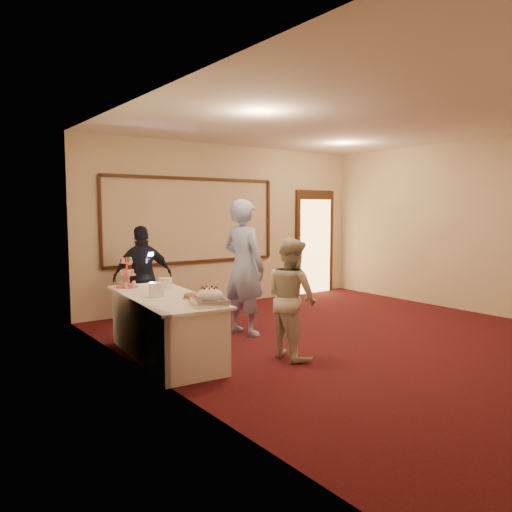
{
  "coord_description": "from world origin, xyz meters",
  "views": [
    {
      "loc": [
        -5.19,
        -4.48,
        1.83
      ],
      "look_at": [
        -1.08,
        1.17,
        1.15
      ],
      "focal_mm": 35.0,
      "sensor_mm": 36.0,
      "label": 1
    }
  ],
  "objects_px": {
    "plate_stack_a": "(157,289)",
    "plate_stack_b": "(165,284)",
    "woman": "(292,298)",
    "cupcake_stand": "(127,275)",
    "tart": "(193,296)",
    "guest": "(143,276)",
    "pavlova_tray": "(209,297)",
    "man": "(244,267)",
    "buffet_table": "(165,326)"
  },
  "relations": [
    {
      "from": "woman",
      "to": "pavlova_tray",
      "type": "bearing_deg",
      "value": 88.59
    },
    {
      "from": "buffet_table",
      "to": "man",
      "type": "xyz_separation_m",
      "value": [
        1.43,
        0.38,
        0.59
      ]
    },
    {
      "from": "man",
      "to": "buffet_table",
      "type": "bearing_deg",
      "value": 91.81
    },
    {
      "from": "pavlova_tray",
      "to": "cupcake_stand",
      "type": "distance_m",
      "value": 1.68
    },
    {
      "from": "cupcake_stand",
      "to": "tart",
      "type": "distance_m",
      "value": 1.3
    },
    {
      "from": "man",
      "to": "woman",
      "type": "distance_m",
      "value": 1.29
    },
    {
      "from": "buffet_table",
      "to": "tart",
      "type": "distance_m",
      "value": 0.59
    },
    {
      "from": "pavlova_tray",
      "to": "plate_stack_a",
      "type": "distance_m",
      "value": 0.83
    },
    {
      "from": "buffet_table",
      "to": "guest",
      "type": "bearing_deg",
      "value": 75.03
    },
    {
      "from": "plate_stack_b",
      "to": "guest",
      "type": "bearing_deg",
      "value": 79.1
    },
    {
      "from": "man",
      "to": "pavlova_tray",
      "type": "bearing_deg",
      "value": 119.72
    },
    {
      "from": "plate_stack_b",
      "to": "woman",
      "type": "bearing_deg",
      "value": -50.24
    },
    {
      "from": "buffet_table",
      "to": "cupcake_stand",
      "type": "bearing_deg",
      "value": 98.6
    },
    {
      "from": "buffet_table",
      "to": "plate_stack_a",
      "type": "relative_size",
      "value": 11.23
    },
    {
      "from": "plate_stack_b",
      "to": "tart",
      "type": "relative_size",
      "value": 0.72
    },
    {
      "from": "man",
      "to": "cupcake_stand",
      "type": "bearing_deg",
      "value": 59.74
    },
    {
      "from": "pavlova_tray",
      "to": "tart",
      "type": "bearing_deg",
      "value": 87.52
    },
    {
      "from": "woman",
      "to": "plate_stack_b",
      "type": "bearing_deg",
      "value": 42.73
    },
    {
      "from": "pavlova_tray",
      "to": "guest",
      "type": "height_order",
      "value": "guest"
    },
    {
      "from": "tart",
      "to": "guest",
      "type": "height_order",
      "value": "guest"
    },
    {
      "from": "plate_stack_a",
      "to": "woman",
      "type": "distance_m",
      "value": 1.63
    },
    {
      "from": "guest",
      "to": "plate_stack_b",
      "type": "bearing_deg",
      "value": 87.69
    },
    {
      "from": "plate_stack_a",
      "to": "plate_stack_b",
      "type": "xyz_separation_m",
      "value": [
        0.3,
        0.4,
        -0.01
      ]
    },
    {
      "from": "cupcake_stand",
      "to": "woman",
      "type": "xyz_separation_m",
      "value": [
        1.4,
        -1.74,
        -0.2
      ]
    },
    {
      "from": "man",
      "to": "plate_stack_b",
      "type": "bearing_deg",
      "value": 75.95
    },
    {
      "from": "cupcake_stand",
      "to": "plate_stack_b",
      "type": "distance_m",
      "value": 0.58
    },
    {
      "from": "woman",
      "to": "man",
      "type": "bearing_deg",
      "value": -4.28
    },
    {
      "from": "buffet_table",
      "to": "cupcake_stand",
      "type": "relative_size",
      "value": 5.05
    },
    {
      "from": "pavlova_tray",
      "to": "man",
      "type": "bearing_deg",
      "value": 42.68
    },
    {
      "from": "plate_stack_a",
      "to": "woman",
      "type": "relative_size",
      "value": 0.14
    },
    {
      "from": "tart",
      "to": "guest",
      "type": "relative_size",
      "value": 0.16
    },
    {
      "from": "cupcake_stand",
      "to": "tart",
      "type": "relative_size",
      "value": 1.76
    },
    {
      "from": "pavlova_tray",
      "to": "cupcake_stand",
      "type": "bearing_deg",
      "value": 99.89
    },
    {
      "from": "cupcake_stand",
      "to": "man",
      "type": "xyz_separation_m",
      "value": [
        1.56,
        -0.48,
        0.05
      ]
    },
    {
      "from": "buffet_table",
      "to": "woman",
      "type": "bearing_deg",
      "value": -34.74
    },
    {
      "from": "man",
      "to": "guest",
      "type": "bearing_deg",
      "value": 23.48
    },
    {
      "from": "pavlova_tray",
      "to": "cupcake_stand",
      "type": "relative_size",
      "value": 1.27
    },
    {
      "from": "plate_stack_a",
      "to": "guest",
      "type": "relative_size",
      "value": 0.13
    },
    {
      "from": "cupcake_stand",
      "to": "guest",
      "type": "bearing_deg",
      "value": 55.02
    },
    {
      "from": "guest",
      "to": "tart",
      "type": "bearing_deg",
      "value": 91.01
    },
    {
      "from": "buffet_table",
      "to": "plate_stack_a",
      "type": "xyz_separation_m",
      "value": [
        -0.1,
        -0.0,
        0.47
      ]
    },
    {
      "from": "pavlova_tray",
      "to": "woman",
      "type": "relative_size",
      "value": 0.39
    },
    {
      "from": "cupcake_stand",
      "to": "tart",
      "type": "height_order",
      "value": "cupcake_stand"
    },
    {
      "from": "plate_stack_b",
      "to": "guest",
      "type": "xyz_separation_m",
      "value": [
        0.25,
        1.29,
        -0.07
      ]
    },
    {
      "from": "pavlova_tray",
      "to": "woman",
      "type": "bearing_deg",
      "value": -4.39
    },
    {
      "from": "pavlova_tray",
      "to": "guest",
      "type": "relative_size",
      "value": 0.36
    },
    {
      "from": "plate_stack_b",
      "to": "pavlova_tray",
      "type": "bearing_deg",
      "value": -92.19
    },
    {
      "from": "man",
      "to": "woman",
      "type": "relative_size",
      "value": 1.33
    },
    {
      "from": "tart",
      "to": "pavlova_tray",
      "type": "bearing_deg",
      "value": -92.48
    },
    {
      "from": "tart",
      "to": "man",
      "type": "bearing_deg",
      "value": 31.56
    }
  ]
}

